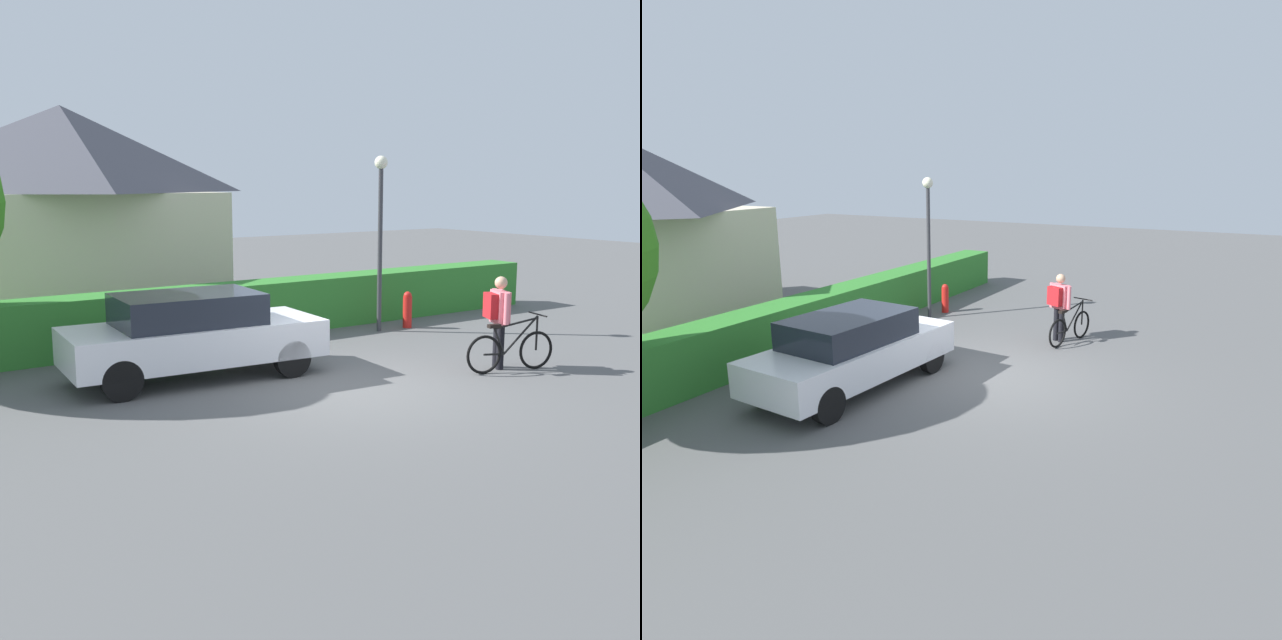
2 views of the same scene
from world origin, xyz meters
TOP-DOWN VIEW (x-y plane):
  - ground_plane at (0.00, 0.00)m, footprint 60.00×60.00m
  - hedge_row at (0.00, 4.61)m, footprint 17.21×0.90m
  - house_distant at (-1.41, 9.75)m, footprint 6.94×5.16m
  - parked_car_near at (-1.72, 1.93)m, footprint 4.30×1.98m
  - bicycle at (2.94, -0.71)m, footprint 1.67×0.61m
  - person_rider at (2.91, -0.42)m, footprint 0.49×0.60m
  - street_lamp at (3.35, 3.38)m, footprint 0.28×0.28m
  - fire_hydrant at (4.12, 3.33)m, footprint 0.20×0.20m

SIDE VIEW (x-z plane):
  - ground_plane at x=0.00m, z-range 0.00..0.00m
  - bicycle at x=2.94m, z-range -0.11..0.87m
  - fire_hydrant at x=4.12m, z-range 0.01..0.82m
  - hedge_row at x=0.00m, z-range 0.00..1.11m
  - parked_car_near at x=-1.72m, z-range 0.04..1.47m
  - person_rider at x=2.91m, z-range 0.17..1.78m
  - street_lamp at x=3.35m, z-range 0.59..4.33m
  - house_distant at x=-1.41m, z-range 0.06..5.07m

